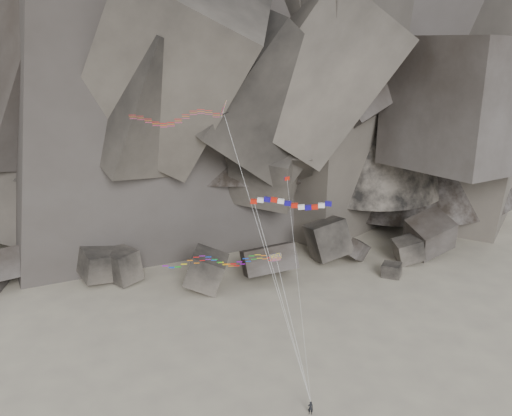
{
  "coord_description": "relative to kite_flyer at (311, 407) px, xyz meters",
  "views": [
    {
      "loc": [
        -3.44,
        -53.99,
        38.81
      ],
      "look_at": [
        2.0,
        6.0,
        20.17
      ],
      "focal_mm": 40.0,
      "sensor_mm": 36.0,
      "label": 1
    }
  ],
  "objects": [
    {
      "name": "parafoil_kite",
      "position": [
        -9.51,
        6.4,
        14.42
      ],
      "size": [
        15.65,
        6.8,
        14.49
      ],
      "rotation": [
        0.0,
        0.0,
        0.07
      ],
      "color": "yellow",
      "rests_on": "ground"
    },
    {
      "name": "delta_kite",
      "position": [
        -13.62,
        6.84,
        29.78
      ],
      "size": [
        18.33,
        7.62,
        31.07
      ],
      "rotation": [
        0.0,
        0.0,
        -0.0
      ],
      "color": "red",
      "rests_on": "ground"
    },
    {
      "name": "pennant_kite",
      "position": [
        -1.92,
        2.47,
        18.82
      ],
      "size": [
        2.74,
        3.35,
        23.78
      ],
      "rotation": [
        0.0,
        0.0,
        0.47
      ],
      "color": "red",
      "rests_on": "ground"
    },
    {
      "name": "boulder_field",
      "position": [
        -11.28,
        37.82,
        1.62
      ],
      "size": [
        82.47,
        18.62,
        9.18
      ],
      "color": "#47423F",
      "rests_on": "ground"
    },
    {
      "name": "kite_flyer",
      "position": [
        0.0,
        0.0,
        0.0
      ],
      "size": [
        0.69,
        0.51,
        1.8
      ],
      "primitive_type": "imported",
      "rotation": [
        0.0,
        0.0,
        2.98
      ],
      "color": "black",
      "rests_on": "ground"
    },
    {
      "name": "ground",
      "position": [
        -6.94,
        3.42,
        -0.9
      ],
      "size": [
        260.0,
        260.0,
        0.0
      ],
      "primitive_type": "plane",
      "color": "#A9A189",
      "rests_on": "ground"
    },
    {
      "name": "banner_kite",
      "position": [
        -2.21,
        1.93,
        21.82
      ],
      "size": [
        7.79,
        3.27,
        21.96
      ],
      "rotation": [
        0.0,
        0.0,
        -0.23
      ],
      "color": "red",
      "rests_on": "ground"
    },
    {
      "name": "headland",
      "position": [
        -6.94,
        73.42,
        41.1
      ],
      "size": [
        110.0,
        70.0,
        84.0
      ],
      "primitive_type": null,
      "color": "#5C544B",
      "rests_on": "ground"
    }
  ]
}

